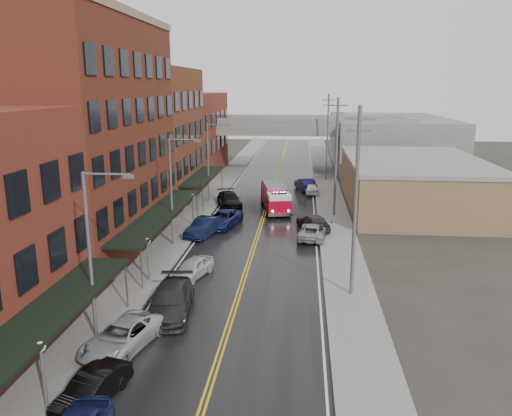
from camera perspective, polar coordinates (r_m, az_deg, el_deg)
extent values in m
cube|color=black|center=(47.21, 0.46, -2.27)|extent=(11.00, 160.00, 0.02)
cube|color=slate|center=(48.36, -8.19, -1.95)|extent=(3.00, 160.00, 0.15)
cube|color=slate|center=(47.14, 9.34, -2.40)|extent=(3.00, 160.00, 0.15)
cube|color=gray|center=(48.00, -6.28, -2.01)|extent=(0.30, 160.00, 0.15)
cube|color=gray|center=(47.06, 7.33, -2.36)|extent=(0.30, 160.00, 0.15)
cube|color=#5D2418|center=(42.11, -18.91, 7.50)|extent=(9.00, 20.00, 18.00)
cube|color=#5C2E1B|center=(58.57, -11.80, 8.05)|extent=(9.00, 15.00, 15.00)
cube|color=maroon|center=(75.53, -7.83, 8.31)|extent=(9.00, 20.00, 12.00)
cube|color=#8D6B4C|center=(57.47, 17.50, 2.55)|extent=(14.00, 22.00, 5.00)
cube|color=slate|center=(86.81, 14.89, 7.35)|extent=(18.00, 30.00, 8.00)
cube|color=black|center=(24.53, -23.50, -11.73)|extent=(2.60, 16.00, 0.18)
cylinder|color=slate|center=(30.96, -14.58, -8.66)|extent=(0.10, 0.10, 3.00)
cube|color=black|center=(41.13, -10.87, -0.65)|extent=(2.60, 18.00, 0.18)
cylinder|color=slate|center=(33.41, -12.95, -6.87)|extent=(0.10, 0.10, 3.00)
cylinder|color=slate|center=(49.29, -6.74, 0.12)|extent=(0.10, 0.10, 3.00)
cube|color=black|center=(57.74, -6.06, 3.67)|extent=(2.60, 13.00, 0.18)
cylinder|color=slate|center=(51.96, -6.10, 0.84)|extent=(0.10, 0.10, 3.00)
cylinder|color=slate|center=(63.71, -3.92, 3.30)|extent=(0.10, 0.10, 3.00)
cylinder|color=#59595B|center=(23.23, -23.06, -17.64)|extent=(0.14, 0.14, 2.80)
sphere|color=silver|center=(22.52, -23.43, -14.36)|extent=(0.44, 0.44, 0.44)
cylinder|color=#59595B|center=(34.89, -12.21, -6.10)|extent=(0.14, 0.14, 2.80)
sphere|color=silver|center=(34.41, -12.33, -3.75)|extent=(0.44, 0.44, 0.44)
cylinder|color=#59595B|center=(47.81, -7.20, -0.45)|extent=(0.14, 0.14, 2.80)
sphere|color=silver|center=(47.47, -7.25, 1.30)|extent=(0.44, 0.44, 0.44)
cylinder|color=#59595B|center=(26.97, -18.45, -5.52)|extent=(0.18, 0.18, 9.00)
cylinder|color=#59595B|center=(25.43, -16.73, 3.72)|extent=(2.40, 0.12, 0.12)
cube|color=#59595B|center=(25.06, -14.37, 3.50)|extent=(0.50, 0.22, 0.18)
cylinder|color=#59595B|center=(41.54, -9.66, 1.67)|extent=(0.18, 0.18, 9.00)
cylinder|color=#59595B|center=(40.55, -8.26, 7.74)|extent=(2.40, 0.12, 0.12)
cube|color=#59595B|center=(40.32, -6.72, 7.61)|extent=(0.50, 0.22, 0.18)
cylinder|color=#59595B|center=(56.88, -5.50, 5.06)|extent=(0.18, 0.18, 9.00)
cylinder|color=#59595B|center=(56.17, -4.39, 9.50)|extent=(2.40, 0.12, 0.12)
cube|color=#59595B|center=(56.00, -3.26, 9.40)|extent=(0.50, 0.22, 0.18)
cylinder|color=#59595B|center=(31.18, 11.30, 0.38)|extent=(0.24, 0.24, 12.00)
cube|color=#59595B|center=(30.42, 11.76, 9.95)|extent=(1.80, 0.12, 0.12)
cube|color=#59595B|center=(30.47, 11.70, 8.64)|extent=(1.40, 0.12, 0.12)
cylinder|color=#59595B|center=(50.79, 9.13, 5.61)|extent=(0.24, 0.24, 12.00)
cube|color=#59595B|center=(50.32, 9.36, 11.48)|extent=(1.80, 0.12, 0.12)
cube|color=#59595B|center=(50.36, 9.33, 10.69)|extent=(1.40, 0.12, 0.12)
cylinder|color=#59595B|center=(70.62, 8.17, 7.92)|extent=(0.24, 0.24, 12.00)
cube|color=#59595B|center=(70.28, 8.32, 12.14)|extent=(1.80, 0.12, 0.12)
cube|color=#59595B|center=(70.31, 8.30, 11.57)|extent=(1.40, 0.12, 0.12)
cube|color=slate|center=(77.55, 2.58, 9.12)|extent=(40.00, 10.00, 1.50)
cube|color=slate|center=(79.27, -5.47, 6.44)|extent=(1.60, 8.00, 6.00)
cube|color=slate|center=(78.16, 10.67, 6.16)|extent=(1.60, 8.00, 6.00)
cube|color=#BA0820|center=(54.52, 2.09, 1.50)|extent=(3.33, 5.59, 2.00)
cube|color=#BA0820|center=(51.00, 2.63, 0.30)|extent=(2.81, 2.88, 1.43)
cube|color=silver|center=(50.78, 2.64, 1.35)|extent=(2.65, 2.67, 0.48)
cube|color=black|center=(51.12, 2.60, 0.66)|extent=(2.64, 1.95, 0.76)
cube|color=slate|center=(54.28, 2.10, 2.68)|extent=(3.03, 5.17, 0.29)
cube|color=black|center=(50.72, 2.65, 1.69)|extent=(1.55, 0.55, 0.13)
sphere|color=#FF0C0C|center=(50.63, 2.06, 1.77)|extent=(0.19, 0.19, 0.19)
sphere|color=#1933FF|center=(50.78, 3.23, 1.79)|extent=(0.19, 0.19, 0.19)
cylinder|color=black|center=(50.94, 1.47, -0.53)|extent=(1.00, 0.51, 0.95)
cylinder|color=black|center=(51.23, 3.80, -0.47)|extent=(1.00, 0.51, 0.95)
cylinder|color=black|center=(54.15, 1.05, 0.34)|extent=(1.00, 0.51, 0.95)
cylinder|color=black|center=(54.43, 3.24, 0.39)|extent=(1.00, 0.51, 0.95)
cylinder|color=black|center=(56.45, 0.77, 0.90)|extent=(1.00, 0.51, 0.95)
cylinder|color=black|center=(56.72, 2.88, 0.95)|extent=(1.00, 0.51, 0.95)
imported|color=black|center=(23.43, -18.21, -19.00)|extent=(2.38, 4.30, 1.34)
imported|color=#AAACB2|center=(26.99, -15.04, -13.99)|extent=(3.61, 5.64, 1.45)
imported|color=#252527|center=(30.15, -9.70, -10.39)|extent=(2.96, 6.00, 1.68)
imported|color=silver|center=(35.50, -7.22, -6.78)|extent=(2.75, 4.29, 1.36)
imported|color=black|center=(44.83, -5.89, -2.16)|extent=(3.07, 5.19, 1.62)
imported|color=#151C51|center=(47.54, -3.86, -1.26)|extent=(3.72, 5.90, 1.52)
imported|color=black|center=(55.28, -3.08, 0.95)|extent=(3.82, 5.96, 1.61)
imported|color=#94979B|center=(44.00, 6.51, -2.66)|extent=(2.86, 5.15, 1.36)
imported|color=#262628|center=(46.67, 6.57, -1.65)|extent=(3.57, 5.39, 1.45)
imported|color=silver|center=(62.05, 6.34, 2.20)|extent=(1.87, 4.12, 1.37)
imported|color=black|center=(64.17, 5.65, 2.71)|extent=(3.01, 5.18, 1.61)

